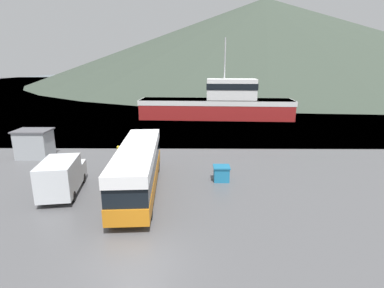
# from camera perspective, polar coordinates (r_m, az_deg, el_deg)

# --- Properties ---
(ground_plane) EXTENTS (400.00, 400.00, 0.00)m
(ground_plane) POSITION_cam_1_polar(r_m,az_deg,el_deg) (14.90, -10.67, -21.15)
(ground_plane) COLOR #4C4C4F
(water_surface) EXTENTS (240.00, 240.00, 0.00)m
(water_surface) POSITION_cam_1_polar(r_m,az_deg,el_deg) (150.92, -0.47, 11.66)
(water_surface) COLOR slate
(water_surface) RESTS_ON ground
(hill_backdrop) EXTENTS (230.52, 230.52, 41.75)m
(hill_backdrop) POSITION_cam_1_polar(r_m,az_deg,el_deg) (172.45, 13.44, 18.63)
(hill_backdrop) COLOR #333D33
(hill_backdrop) RESTS_ON ground
(tour_bus) EXTENTS (3.17, 11.52, 3.27)m
(tour_bus) POSITION_cam_1_polar(r_m,az_deg,el_deg) (21.19, -10.23, -4.24)
(tour_bus) COLOR #B26614
(tour_bus) RESTS_ON ground
(delivery_van) EXTENTS (2.91, 5.58, 2.54)m
(delivery_van) POSITION_cam_1_polar(r_m,az_deg,el_deg) (22.46, -23.56, -5.55)
(delivery_van) COLOR silver
(delivery_van) RESTS_ON ground
(fishing_boat) EXTENTS (25.17, 6.60, 12.73)m
(fishing_boat) POSITION_cam_1_polar(r_m,az_deg,el_deg) (49.77, 5.14, 7.64)
(fishing_boat) COLOR maroon
(fishing_boat) RESTS_ON water_surface
(storage_bin) EXTENTS (1.27, 1.17, 1.18)m
(storage_bin) POSITION_cam_1_polar(r_m,az_deg,el_deg) (23.22, 5.62, -5.58)
(storage_bin) COLOR teal
(storage_bin) RESTS_ON ground
(dock_kiosk) EXTENTS (3.25, 2.39, 2.72)m
(dock_kiosk) POSITION_cam_1_polar(r_m,az_deg,el_deg) (32.35, -27.82, 0.07)
(dock_kiosk) COLOR #93999E
(dock_kiosk) RESTS_ON ground
(mooring_bollard) EXTENTS (0.29, 0.29, 0.76)m
(mooring_bollard) POSITION_cam_1_polar(r_m,az_deg,el_deg) (31.22, -13.88, -0.91)
(mooring_bollard) COLOR #B29919
(mooring_bollard) RESTS_ON ground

